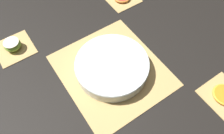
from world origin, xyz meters
TOP-DOWN VIEW (x-y plane):
  - ground_plane at (0.00, 0.00)m, footprint 6.00×6.00m
  - bamboo_mat_center at (-0.00, 0.00)m, footprint 0.44×0.40m
  - coaster_mat_near_left at (-0.34, -0.30)m, footprint 0.16×0.16m
  - coaster_mat_far_right at (0.34, 0.30)m, footprint 0.16×0.16m
  - fruit_salad_bowl at (-0.00, 0.00)m, footprint 0.30×0.30m
  - apple_half at (-0.34, -0.30)m, footprint 0.07×0.07m

SIDE VIEW (x-z plane):
  - ground_plane at x=0.00m, z-range 0.00..0.00m
  - coaster_mat_near_left at x=-0.34m, z-range 0.00..0.01m
  - coaster_mat_far_right at x=0.34m, z-range 0.00..0.01m
  - bamboo_mat_center at x=0.00m, z-range 0.00..0.01m
  - apple_half at x=-0.34m, z-range 0.01..0.05m
  - fruit_salad_bowl at x=0.00m, z-range 0.01..0.07m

